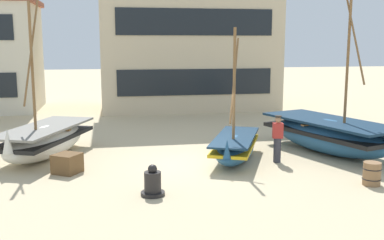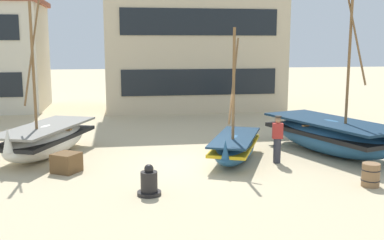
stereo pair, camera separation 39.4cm
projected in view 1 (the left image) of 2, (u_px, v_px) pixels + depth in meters
The scene contains 9 objects.
ground_plane at pixel (197, 164), 16.14m from camera, with size 120.00×120.00×0.00m, color #CCB78E.
fishing_boat_near_left at pixel (45, 140), 16.99m from camera, with size 3.45×5.15×5.82m.
fishing_boat_centre_large at pixel (330, 134), 17.69m from camera, with size 3.85×6.03×7.62m.
fishing_boat_far_right at pixel (235, 146), 16.59m from camera, with size 2.79×4.17×4.72m.
fisherman_by_hull at pixel (278, 139), 16.23m from camera, with size 0.40×0.28×1.68m.
capstan_winch at pixel (153, 183), 12.78m from camera, with size 0.68×0.68×0.88m.
wooden_barrel at pixel (372, 174), 13.69m from camera, with size 0.56×0.56×0.70m.
cargo_crate at pixel (67, 163), 14.97m from camera, with size 0.77×0.77×0.64m, color brown.
harbor_building_main at pixel (187, 24), 29.26m from camera, with size 11.41×5.89×10.72m.
Camera 1 is at (-3.04, -15.36, 4.21)m, focal length 42.99 mm.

